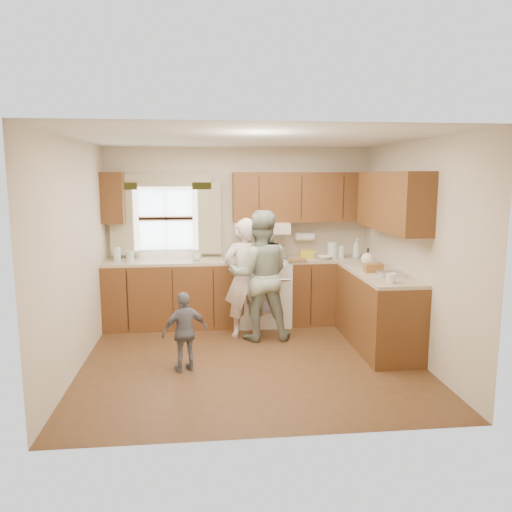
{
  "coord_description": "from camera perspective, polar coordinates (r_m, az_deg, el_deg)",
  "views": [
    {
      "loc": [
        -0.52,
        -5.47,
        2.1
      ],
      "look_at": [
        0.1,
        0.4,
        1.15
      ],
      "focal_mm": 35.0,
      "sensor_mm": 36.0,
      "label": 1
    }
  ],
  "objects": [
    {
      "name": "stove",
      "position": [
        7.15,
        0.72,
        -4.07
      ],
      "size": [
        0.76,
        0.67,
        1.07
      ],
      "color": "silver",
      "rests_on": "ground"
    },
    {
      "name": "woman_right",
      "position": [
        6.41,
        0.48,
        -2.23
      ],
      "size": [
        0.83,
        0.65,
        1.67
      ],
      "primitive_type": "imported",
      "rotation": [
        0.0,
        0.0,
        3.12
      ],
      "color": "#253F2F",
      "rests_on": "ground"
    },
    {
      "name": "child",
      "position": [
        5.5,
        -8.1,
        -8.56
      ],
      "size": [
        0.56,
        0.38,
        0.88
      ],
      "primitive_type": "imported",
      "rotation": [
        0.0,
        0.0,
        3.5
      ],
      "color": "slate",
      "rests_on": "ground"
    },
    {
      "name": "woman_left",
      "position": [
        6.48,
        -1.23,
        -2.56
      ],
      "size": [
        0.61,
        0.43,
        1.57
      ],
      "primitive_type": "imported",
      "rotation": [
        0.0,
        0.0,
        3.24
      ],
      "color": "beige",
      "rests_on": "ground"
    },
    {
      "name": "kitchen_fixtures",
      "position": [
        6.76,
        3.73,
        -1.63
      ],
      "size": [
        3.8,
        2.25,
        2.15
      ],
      "color": "#45270E",
      "rests_on": "ground"
    },
    {
      "name": "room",
      "position": [
        5.56,
        -0.59,
        0.35
      ],
      "size": [
        3.8,
        3.8,
        3.8
      ],
      "color": "#482C16",
      "rests_on": "ground"
    }
  ]
}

